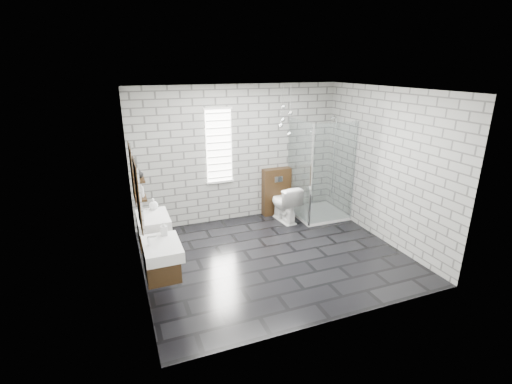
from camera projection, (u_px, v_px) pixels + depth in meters
floor at (274, 256)px, 6.23m from camera, size 4.20×3.60×0.02m
ceiling at (277, 89)px, 5.34m from camera, size 4.20×3.60×0.02m
wall_back at (238, 154)px, 7.38m from camera, size 4.20×0.02×2.70m
wall_front at (341, 222)px, 4.19m from camera, size 4.20×0.02×2.70m
wall_left at (134, 195)px, 5.06m from camera, size 0.02×3.60×2.70m
wall_right at (385, 166)px, 6.51m from camera, size 0.02×3.60×2.70m
vanity_left at (159, 250)px, 4.81m from camera, size 0.47×0.70×1.57m
vanity_right at (150, 222)px, 5.69m from camera, size 0.47×0.70×1.57m
shelf_lower at (141, 198)px, 5.05m from camera, size 0.14×0.30×0.03m
shelf_upper at (139, 180)px, 4.97m from camera, size 0.14×0.30×0.03m
window at (219, 146)px, 7.15m from camera, size 0.56×0.05×1.48m
cistern_panel at (276, 191)px, 7.83m from camera, size 0.60×0.20×1.00m
flush_plate at (279, 179)px, 7.64m from camera, size 0.18×0.01×0.12m
shower_enclosure at (318, 195)px, 7.62m from camera, size 1.00×1.00×2.03m
pendant_cluster at (285, 119)px, 7.04m from camera, size 0.32×0.22×0.96m
toilet at (284, 203)px, 7.52m from camera, size 0.50×0.78×0.76m
soap_bottle_a at (164, 228)px, 5.00m from camera, size 0.10×0.10×0.20m
soap_bottle_b at (153, 204)px, 5.89m from camera, size 0.16×0.16×0.19m
soap_bottle_c at (141, 190)px, 5.00m from camera, size 0.08×0.09×0.21m
vase at (139, 173)px, 4.98m from camera, size 0.14×0.14×0.12m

